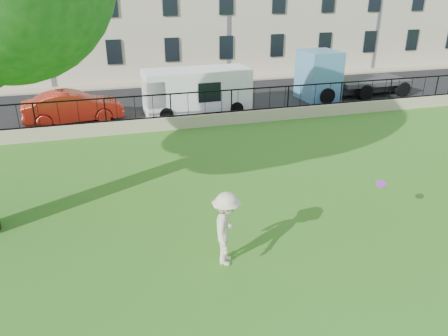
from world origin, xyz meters
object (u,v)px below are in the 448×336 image
object	(u,v)px
frisbee	(381,184)
blue_truck	(353,73)
man	(226,229)
red_sedan	(73,107)
white_van	(197,91)

from	to	relation	value
frisbee	blue_truck	distance (m)	16.14
man	blue_truck	world-z (taller)	blue_truck
frisbee	red_sedan	bearing A→B (deg)	122.87
white_van	frisbee	bearing A→B (deg)	-82.22
red_sedan	blue_truck	distance (m)	16.30
man	frisbee	world-z (taller)	man
frisbee	red_sedan	distance (m)	15.68
man	white_van	xyz separation A→B (m)	(2.33, 13.49, 0.19)
man	frisbee	bearing A→B (deg)	-63.53
white_van	blue_truck	distance (m)	10.00
red_sedan	blue_truck	bearing A→B (deg)	-92.99
man	frisbee	size ratio (longest dim) A/B	7.16
man	blue_truck	distance (m)	19.00
red_sedan	blue_truck	world-z (taller)	blue_truck
frisbee	red_sedan	size ratio (longest dim) A/B	0.06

